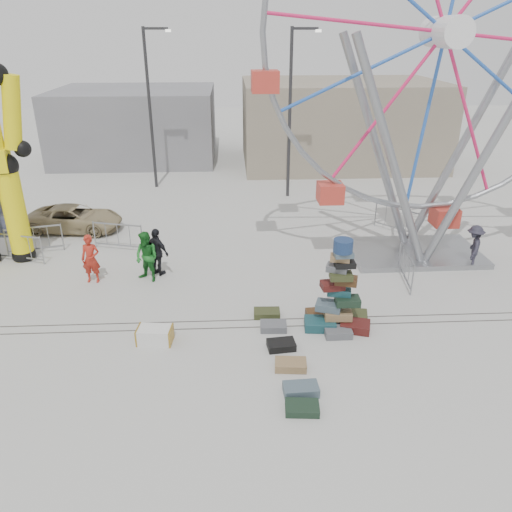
{
  "coord_description": "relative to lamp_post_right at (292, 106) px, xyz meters",
  "views": [
    {
      "loc": [
        0.09,
        -11.68,
        7.9
      ],
      "look_at": [
        0.8,
        2.04,
        1.62
      ],
      "focal_mm": 35.0,
      "sensor_mm": 36.0,
      "label": 1
    }
  ],
  "objects": [
    {
      "name": "track_line_near",
      "position": [
        -3.09,
        -12.4,
        -4.48
      ],
      "size": [
        40.0,
        0.04,
        0.01
      ],
      "primitive_type": "cube",
      "color": "#47443F",
      "rests_on": "ground"
    },
    {
      "name": "pedestrian_red",
      "position": [
        -7.77,
        -9.24,
        -3.63
      ],
      "size": [
        0.64,
        0.43,
        1.7
      ],
      "primitive_type": "imported",
      "rotation": [
        0.0,
        0.0,
        -0.04
      ],
      "color": "#A92518",
      "rests_on": "ground"
    },
    {
      "name": "barricade_dummy_b",
      "position": [
        -10.56,
        -6.7,
        -3.93
      ],
      "size": [
        1.97,
        0.56,
        1.1
      ],
      "primitive_type": null,
      "rotation": [
        0.0,
        0.0,
        0.23
      ],
      "color": "gray",
      "rests_on": "ground"
    },
    {
      "name": "lamp_post_right",
      "position": [
        0.0,
        0.0,
        0.0
      ],
      "size": [
        1.41,
        0.25,
        8.0
      ],
      "color": "#2D2D30",
      "rests_on": "ground"
    },
    {
      "name": "row_case_5",
      "position": [
        -1.5,
        -15.94,
        -4.39
      ],
      "size": [
        0.81,
        0.56,
        0.19
      ],
      "primitive_type": "cube",
      "rotation": [
        0.0,
        0.0,
        -0.08
      ],
      "color": "#1B3121",
      "rests_on": "ground"
    },
    {
      "name": "pedestrian_black",
      "position": [
        -5.61,
        -8.79,
        -3.63
      ],
      "size": [
        1.05,
        0.93,
        1.71
      ],
      "primitive_type": "imported",
      "rotation": [
        0.0,
        0.0,
        2.51
      ],
      "color": "black",
      "rests_on": "ground"
    },
    {
      "name": "barricade_wheel_back",
      "position": [
        3.93,
        -5.23,
        -3.93
      ],
      "size": [
        1.41,
        1.55,
        1.1
      ],
      "primitive_type": null,
      "rotation": [
        0.0,
        0.0,
        -0.84
      ],
      "color": "gray",
      "rests_on": "ground"
    },
    {
      "name": "suitcase_tower",
      "position": [
        -0.01,
        -12.41,
        -3.72
      ],
      "size": [
        1.99,
        1.69,
        2.73
      ],
      "rotation": [
        0.0,
        0.0,
        -0.14
      ],
      "color": "#1B4A51",
      "rests_on": "ground"
    },
    {
      "name": "track_line_far",
      "position": [
        -3.09,
        -12.0,
        -4.48
      ],
      "size": [
        40.0,
        0.04,
        0.01
      ],
      "primitive_type": "cube",
      "color": "#47443F",
      "rests_on": "ground"
    },
    {
      "name": "barricade_wheel_front",
      "position": [
        2.86,
        -9.75,
        -3.93
      ],
      "size": [
        0.31,
        2.0,
        1.1
      ],
      "primitive_type": null,
      "rotation": [
        0.0,
        0.0,
        1.46
      ],
      "color": "gray",
      "rests_on": "ground"
    },
    {
      "name": "ferris_wheel",
      "position": [
        3.93,
        -7.62,
        2.31
      ],
      "size": [
        11.89,
        2.98,
        13.8
      ],
      "rotation": [
        0.0,
        0.0,
        0.01
      ],
      "color": "gray",
      "rests_on": "ground"
    },
    {
      "name": "pedestrian_grey",
      "position": [
        5.58,
        -8.82,
        -3.67
      ],
      "size": [
        0.98,
        1.2,
        1.62
      ],
      "primitive_type": "imported",
      "rotation": [
        0.0,
        0.0,
        -1.99
      ],
      "color": "#262531",
      "rests_on": "ground"
    },
    {
      "name": "steamer_trunk",
      "position": [
        -5.19,
        -13.0,
        -4.26
      ],
      "size": [
        1.01,
        0.65,
        0.45
      ],
      "primitive_type": "cube",
      "rotation": [
        0.0,
        0.0,
        -0.1
      ],
      "color": "silver",
      "rests_on": "ground"
    },
    {
      "name": "barricade_dummy_a",
      "position": [
        -10.88,
        -7.47,
        -3.93
      ],
      "size": [
        1.94,
        0.69,
        1.1
      ],
      "primitive_type": null,
      "rotation": [
        0.0,
        0.0,
        -0.3
      ],
      "color": "gray",
      "rests_on": "ground"
    },
    {
      "name": "lamp_post_left",
      "position": [
        -7.0,
        2.0,
        0.0
      ],
      "size": [
        1.41,
        0.25,
        8.0
      ],
      "color": "#2D2D30",
      "rests_on": "ground"
    },
    {
      "name": "building_right",
      "position": [
        3.91,
        7.0,
        -1.98
      ],
      "size": [
        12.0,
        8.0,
        5.0
      ],
      "primitive_type": "cube",
      "color": "gray",
      "rests_on": "ground"
    },
    {
      "name": "row_case_1",
      "position": [
        -1.87,
        -12.53,
        -4.38
      ],
      "size": [
        0.77,
        0.54,
        0.21
      ],
      "primitive_type": "cube",
      "rotation": [
        0.0,
        0.0,
        -0.05
      ],
      "color": "slate",
      "rests_on": "ground"
    },
    {
      "name": "row_case_2",
      "position": [
        -1.74,
        -13.48,
        -4.38
      ],
      "size": [
        0.8,
        0.58,
        0.21
      ],
      "primitive_type": "cube",
      "rotation": [
        0.0,
        0.0,
        0.11
      ],
      "color": "black",
      "rests_on": "ground"
    },
    {
      "name": "parked_suv",
      "position": [
        -9.69,
        -4.37,
        -3.94
      ],
      "size": [
        4.11,
        2.25,
        1.09
      ],
      "primitive_type": "imported",
      "rotation": [
        0.0,
        0.0,
        1.46
      ],
      "color": "tan",
      "rests_on": "ground"
    },
    {
      "name": "row_case_0",
      "position": [
        -2.01,
        -11.8,
        -4.38
      ],
      "size": [
        0.8,
        0.51,
        0.2
      ],
      "primitive_type": "cube",
      "rotation": [
        0.0,
        0.0,
        -0.04
      ],
      "color": "#3A4120",
      "rests_on": "ground"
    },
    {
      "name": "row_case_3",
      "position": [
        -1.59,
        -14.37,
        -4.37
      ],
      "size": [
        0.84,
        0.55,
        0.22
      ],
      "primitive_type": "cube",
      "rotation": [
        0.0,
        0.0,
        -0.09
      ],
      "color": "#95754C",
      "rests_on": "ground"
    },
    {
      "name": "ground",
      "position": [
        -3.09,
        -13.0,
        -4.48
      ],
      "size": [
        90.0,
        90.0,
        0.0
      ],
      "primitive_type": "plane",
      "color": "#9E9E99",
      "rests_on": "ground"
    },
    {
      "name": "barricade_dummy_c",
      "position": [
        -7.44,
        -6.52,
        -3.93
      ],
      "size": [
        1.96,
        0.61,
        1.1
      ],
      "primitive_type": null,
      "rotation": [
        0.0,
        0.0,
        -0.26
      ],
      "color": "gray",
      "rests_on": "ground"
    },
    {
      "name": "building_left",
      "position": [
        -9.09,
        9.0,
        -2.28
      ],
      "size": [
        10.0,
        8.0,
        4.4
      ],
      "primitive_type": "cube",
      "color": "gray",
      "rests_on": "ground"
    },
    {
      "name": "pedestrian_green",
      "position": [
        -5.9,
        -9.23,
        -3.6
      ],
      "size": [
        1.08,
        1.02,
        1.76
      ],
      "primitive_type": "imported",
      "rotation": [
        0.0,
        0.0,
        -0.58
      ],
      "color": "#196520",
      "rests_on": "ground"
    },
    {
      "name": "row_case_4",
      "position": [
        -1.45,
        -15.33,
        -4.37
      ],
      "size": [
        0.85,
        0.52,
        0.23
      ],
      "primitive_type": "cube",
      "rotation": [
        0.0,
        0.0,
        0.05
      ],
      "color": "#4C606C",
      "rests_on": "ground"
    }
  ]
}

